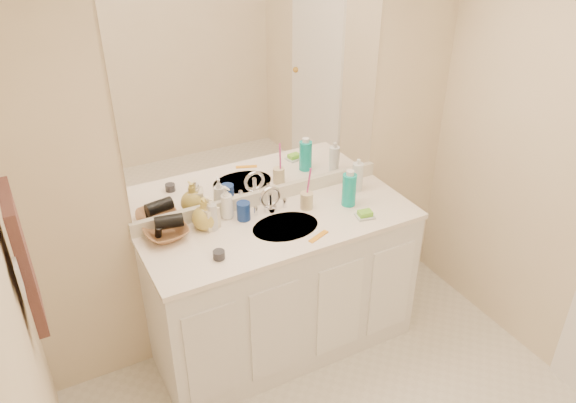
{
  "coord_description": "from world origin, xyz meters",
  "views": [
    {
      "loc": [
        -1.17,
        -1.23,
        2.52
      ],
      "look_at": [
        0.0,
        0.97,
        1.05
      ],
      "focal_mm": 35.0,
      "sensor_mm": 36.0,
      "label": 1
    }
  ],
  "objects": [
    {
      "name": "soap_dish",
      "position": [
        0.43,
        0.88,
        0.89
      ],
      "size": [
        0.11,
        0.1,
        0.01
      ],
      "primitive_type": "cube",
      "rotation": [
        0.0,
        0.0,
        -0.2
      ],
      "color": "silver",
      "rests_on": "countertop"
    },
    {
      "name": "extra_white_bottle",
      "position": [
        -0.35,
        1.16,
        0.95
      ],
      "size": [
        0.05,
        0.05,
        0.15
      ],
      "primitive_type": "cylinder",
      "rotation": [
        0.0,
        0.0,
        -0.03
      ],
      "color": "silver",
      "rests_on": "countertop"
    },
    {
      "name": "soap_bottle_white",
      "position": [
        -0.24,
        1.24,
        0.97
      ],
      "size": [
        0.09,
        0.09,
        0.19
      ],
      "primitive_type": "imported",
      "rotation": [
        0.0,
        0.0,
        0.2
      ],
      "color": "white",
      "rests_on": "countertop"
    },
    {
      "name": "hair_dryer",
      "position": [
        -0.57,
        1.2,
        0.97
      ],
      "size": [
        0.15,
        0.1,
        0.07
      ],
      "primitive_type": "cylinder",
      "rotation": [
        0.0,
        1.57,
        -0.18
      ],
      "color": "black",
      "rests_on": "wicker_basket"
    },
    {
      "name": "wicker_basket",
      "position": [
        -0.59,
        1.2,
        0.91
      ],
      "size": [
        0.24,
        0.24,
        0.05
      ],
      "primitive_type": "imported",
      "rotation": [
        0.0,
        0.0,
        0.11
      ],
      "color": "brown",
      "rests_on": "countertop"
    },
    {
      "name": "wall_back",
      "position": [
        0.0,
        1.3,
        1.2
      ],
      "size": [
        2.6,
        0.02,
        2.4
      ],
      "primitive_type": "cube",
      "color": "beige",
      "rests_on": "floor"
    },
    {
      "name": "dark_jar",
      "position": [
        -0.42,
        0.9,
        0.9
      ],
      "size": [
        0.06,
        0.06,
        0.04
      ],
      "primitive_type": "cylinder",
      "rotation": [
        0.0,
        0.0,
        -0.03
      ],
      "color": "#2B2A30",
      "rests_on": "countertop"
    },
    {
      "name": "switch_plate",
      "position": [
        -1.27,
        0.57,
        1.3
      ],
      "size": [
        0.01,
        0.08,
        0.13
      ],
      "primitive_type": "cube",
      "color": "white",
      "rests_on": "wall_left"
    },
    {
      "name": "green_soap",
      "position": [
        0.43,
        0.88,
        0.9
      ],
      "size": [
        0.08,
        0.06,
        0.03
      ],
      "primitive_type": "cube",
      "rotation": [
        0.0,
        0.0,
        -0.16
      ],
      "color": "#73D133",
      "rests_on": "soap_dish"
    },
    {
      "name": "hand_towel",
      "position": [
        -1.25,
        0.77,
        1.25
      ],
      "size": [
        0.04,
        0.32,
        0.55
      ],
      "primitive_type": "cube",
      "color": "#361F1C",
      "rests_on": "towel_ring"
    },
    {
      "name": "mirror",
      "position": [
        0.0,
        1.29,
        1.56
      ],
      "size": [
        1.48,
        0.01,
        1.2
      ],
      "primitive_type": "cube",
      "color": "white",
      "rests_on": "wall_back"
    },
    {
      "name": "countertop",
      "position": [
        0.0,
        1.02,
        0.86
      ],
      "size": [
        1.52,
        0.57,
        0.03
      ],
      "primitive_type": "cube",
      "color": "white",
      "rests_on": "vanity_cabinet"
    },
    {
      "name": "orange_comb",
      "position": [
        0.1,
        0.83,
        0.88
      ],
      "size": [
        0.14,
        0.08,
        0.01
      ],
      "primitive_type": "cube",
      "rotation": [
        0.0,
        0.0,
        0.37
      ],
      "color": "orange",
      "rests_on": "countertop"
    },
    {
      "name": "vanity_cabinet",
      "position": [
        0.0,
        1.02,
        0.42
      ],
      "size": [
        1.5,
        0.55,
        0.85
      ],
      "primitive_type": "cube",
      "color": "white",
      "rests_on": "floor"
    },
    {
      "name": "toothbrush",
      "position": [
        0.2,
        1.12,
        1.03
      ],
      "size": [
        0.02,
        0.04,
        0.21
      ],
      "primitive_type": "cylinder",
      "rotation": [
        0.14,
        0.0,
        0.37
      ],
      "color": "#E03B9D",
      "rests_on": "tan_cup"
    },
    {
      "name": "tan_cup",
      "position": [
        0.19,
        1.12,
        0.93
      ],
      "size": [
        0.08,
        0.08,
        0.1
      ],
      "primitive_type": "cylinder",
      "rotation": [
        0.0,
        0.0,
        -0.17
      ],
      "color": "beige",
      "rests_on": "countertop"
    },
    {
      "name": "blue_mug",
      "position": [
        -0.17,
        1.18,
        0.93
      ],
      "size": [
        0.08,
        0.08,
        0.1
      ],
      "primitive_type": "cylinder",
      "rotation": [
        0.0,
        0.0,
        -0.08
      ],
      "color": "navy",
      "rests_on": "countertop"
    },
    {
      "name": "backsplash",
      "position": [
        0.0,
        1.29,
        0.92
      ],
      "size": [
        1.52,
        0.03,
        0.08
      ],
      "primitive_type": "cube",
      "color": "silver",
      "rests_on": "countertop"
    },
    {
      "name": "mouthwash_bottle",
      "position": [
        0.42,
        1.04,
        0.97
      ],
      "size": [
        0.09,
        0.09,
        0.19
      ],
      "primitive_type": "cylinder",
      "rotation": [
        0.0,
        0.0,
        0.16
      ],
      "color": "#0EAAA2",
      "rests_on": "countertop"
    },
    {
      "name": "sink_basin",
      "position": [
        0.0,
        1.0,
        0.87
      ],
      "size": [
        0.37,
        0.37,
        0.02
      ],
      "primitive_type": "cylinder",
      "color": "beige",
      "rests_on": "countertop"
    },
    {
      "name": "soap_bottle_cream",
      "position": [
        -0.36,
        1.19,
        0.97
      ],
      "size": [
        0.11,
        0.11,
        0.19
      ],
      "primitive_type": "imported",
      "rotation": [
        0.0,
        0.0,
        0.32
      ],
      "color": "#F1E5C4",
      "rests_on": "countertop"
    },
    {
      "name": "clear_pump_bottle",
      "position": [
        0.56,
        1.16,
        0.97
      ],
      "size": [
        0.09,
        0.09,
        0.17
      ],
      "primitive_type": "cylinder",
      "rotation": [
        0.0,
        0.0,
        0.42
      ],
      "color": "white",
      "rests_on": "countertop"
    },
    {
      "name": "faucet",
      "position": [
        0.0,
        1.18,
        0.94
      ],
      "size": [
        0.02,
        0.02,
        0.11
      ],
      "primitive_type": "cylinder",
      "color": "silver",
      "rests_on": "countertop"
    },
    {
      "name": "soap_bottle_yellow",
      "position": [
        -0.38,
        1.2,
        0.97
      ],
      "size": [
        0.16,
        0.16,
        0.18
      ],
      "primitive_type": "imported",
      "rotation": [
        0.0,
        0.0,
        -0.17
      ],
      "color": "#CEB850",
      "rests_on": "countertop"
    }
  ]
}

